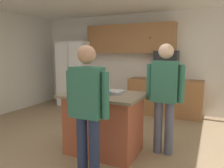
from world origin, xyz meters
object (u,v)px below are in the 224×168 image
refrigerator (76,74)px  tumbler_amber (79,88)px  mug_ceramic_white (107,92)px  glass_dark_ale (92,85)px  microwave_over_range (166,57)px  kitchen_island (104,123)px  person_guest_by_door (165,92)px  person_host_foreground (87,105)px  serving_tray (110,92)px

refrigerator → tumbler_amber: (1.74, -2.49, 0.07)m
mug_ceramic_white → tumbler_amber: bearing=174.3°
glass_dark_ale → microwave_over_range: bearing=72.1°
kitchen_island → person_guest_by_door: bearing=21.2°
person_host_foreground → serving_tray: person_host_foreground is taller
microwave_over_range → glass_dark_ale: size_ratio=3.38×
tumbler_amber → glass_dark_ale: 0.27m
refrigerator → mug_ceramic_white: refrigerator is taller
microwave_over_range → kitchen_island: bearing=-99.8°
tumbler_amber → serving_tray: bearing=17.8°
kitchen_island → glass_dark_ale: 0.66m
microwave_over_range → kitchen_island: (-0.44, -2.55, -0.97)m
refrigerator → microwave_over_range: 2.65m
person_host_foreground → serving_tray: (-0.12, 0.87, 0.01)m
microwave_over_range → serving_tray: (-0.39, -2.45, -0.49)m
mug_ceramic_white → serving_tray: 0.21m
microwave_over_range → glass_dark_ale: (-0.76, -2.35, -0.43)m
microwave_over_range → glass_dark_ale: bearing=-107.9°
tumbler_amber → serving_tray: 0.49m
microwave_over_range → refrigerator: bearing=-177.4°
person_host_foreground → serving_tray: 0.88m
refrigerator → mug_ceramic_white: (2.26, -2.54, 0.05)m
microwave_over_range → tumbler_amber: size_ratio=4.35×
refrigerator → person_guest_by_door: refrigerator is taller
refrigerator → glass_dark_ale: (1.84, -2.23, 0.08)m
person_guest_by_door → mug_ceramic_white: 0.88m
refrigerator → kitchen_island: size_ratio=1.55×
tumbler_amber → glass_dark_ale: glass_dark_ale is taller
refrigerator → kitchen_island: (2.16, -2.43, -0.46)m
kitchen_island → mug_ceramic_white: (0.10, -0.10, 0.51)m
microwave_over_range → mug_ceramic_white: (-0.34, -2.66, -0.47)m
person_host_foreground → glass_dark_ale: size_ratio=9.98×
microwave_over_range → person_host_foreground: bearing=-94.6°
refrigerator → serving_tray: (2.21, -2.34, 0.02)m
person_guest_by_door → glass_dark_ale: size_ratio=10.25×
kitchen_island → person_host_foreground: 0.92m
mug_ceramic_white → kitchen_island: bearing=133.4°
refrigerator → tumbler_amber: bearing=-55.0°
person_host_foreground → tumbler_amber: (-0.59, 0.72, 0.05)m
glass_dark_ale → refrigerator: bearing=129.5°
kitchen_island → tumbler_amber: bearing=-173.1°
mug_ceramic_white → person_host_foreground: bearing=-83.6°
microwave_over_range → serving_tray: microwave_over_range is taller
kitchen_island → mug_ceramic_white: size_ratio=9.69×
person_guest_by_door → serving_tray: (-0.81, -0.23, -0.02)m
microwave_over_range → person_guest_by_door: (0.42, -2.22, -0.47)m
microwave_over_range → person_guest_by_door: bearing=-79.3°
kitchen_island → mug_ceramic_white: bearing=-46.6°
refrigerator → kitchen_island: refrigerator is taller
person_guest_by_door → tumbler_amber: size_ratio=13.18×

